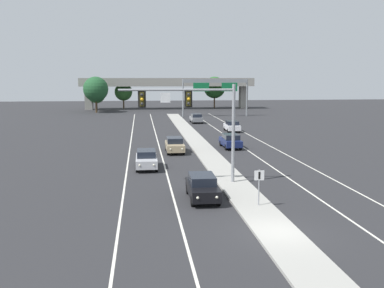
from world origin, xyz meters
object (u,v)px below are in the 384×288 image
(highway_sign_gantry, at_px, (215,86))
(tree_far_left_c, at_px, (96,89))
(tree_far_right_c, at_px, (214,88))
(tree_far_left_a, at_px, (96,94))
(median_sign_post, at_px, (259,182))
(car_oncoming_tan, at_px, (175,145))
(car_oncoming_black, at_px, (202,187))
(overhead_signal_mast, at_px, (197,112))
(car_receding_grey, at_px, (196,118))
(car_receding_navy, at_px, (231,141))
(car_receding_white, at_px, (232,126))
(car_oncoming_silver, at_px, (146,159))
(tree_far_left_b, at_px, (123,92))

(highway_sign_gantry, bearing_deg, tree_far_left_c, 153.43)
(tree_far_right_c, xyz_separation_m, tree_far_left_a, (-29.03, -7.78, -1.27))
(median_sign_post, bearing_deg, car_oncoming_tan, 99.74)
(highway_sign_gantry, relative_size, tree_far_right_c, 1.66)
(car_oncoming_black, bearing_deg, tree_far_left_a, 100.24)
(median_sign_post, xyz_separation_m, car_oncoming_tan, (-3.52, 20.52, -0.77))
(car_oncoming_black, bearing_deg, overhead_signal_mast, 88.38)
(car_oncoming_tan, distance_m, car_receding_grey, 30.75)
(car_oncoming_black, bearing_deg, car_receding_navy, 73.59)
(overhead_signal_mast, height_order, car_oncoming_tan, overhead_signal_mast)
(median_sign_post, distance_m, car_receding_navy, 22.97)
(car_receding_white, bearing_deg, car_oncoming_tan, -119.48)
(car_receding_grey, xyz_separation_m, tree_far_left_a, (-19.70, 29.13, 3.13))
(car_oncoming_tan, relative_size, tree_far_left_c, 0.56)
(car_oncoming_silver, bearing_deg, car_receding_grey, 76.49)
(car_receding_grey, height_order, tree_far_left_c, tree_far_left_c)
(car_receding_navy, relative_size, tree_far_left_c, 0.56)
(car_receding_white, xyz_separation_m, tree_far_left_a, (-23.31, 42.13, 3.13))
(overhead_signal_mast, height_order, tree_far_right_c, tree_far_right_c)
(highway_sign_gantry, xyz_separation_m, tree_far_right_c, (3.97, 24.68, -0.94))
(overhead_signal_mast, relative_size, car_receding_white, 1.86)
(car_oncoming_silver, xyz_separation_m, tree_far_left_b, (-4.63, 75.50, 3.35))
(car_oncoming_black, distance_m, car_oncoming_tan, 18.27)
(car_receding_grey, distance_m, tree_far_left_a, 35.31)
(car_oncoming_silver, xyz_separation_m, tree_far_right_c, (18.48, 74.98, 4.41))
(car_receding_grey, xyz_separation_m, tree_far_right_c, (9.34, 36.91, 4.41))
(car_receding_grey, relative_size, tree_far_left_c, 0.56)
(car_oncoming_tan, relative_size, car_receding_white, 0.99)
(car_receding_grey, height_order, highway_sign_gantry, highway_sign_gantry)
(overhead_signal_mast, relative_size, car_oncoming_silver, 1.87)
(car_oncoming_black, distance_m, tree_far_right_c, 86.74)
(median_sign_post, height_order, highway_sign_gantry, highway_sign_gantry)
(car_oncoming_silver, relative_size, highway_sign_gantry, 0.34)
(highway_sign_gantry, distance_m, tree_far_left_a, 30.31)
(car_oncoming_silver, relative_size, tree_far_right_c, 0.56)
(overhead_signal_mast, bearing_deg, highway_sign_gantry, 79.07)
(car_receding_navy, bearing_deg, overhead_signal_mast, -109.69)
(car_oncoming_black, height_order, tree_far_left_c, tree_far_left_c)
(highway_sign_gantry, relative_size, tree_far_left_b, 2.08)
(overhead_signal_mast, distance_m, tree_far_left_a, 74.95)
(car_oncoming_tan, height_order, highway_sign_gantry, highway_sign_gantry)
(overhead_signal_mast, height_order, car_receding_white, overhead_signal_mast)
(car_receding_navy, distance_m, highway_sign_gantry, 40.79)
(highway_sign_gantry, bearing_deg, median_sign_post, -97.18)
(median_sign_post, height_order, tree_far_left_c, tree_far_left_c)
(car_oncoming_black, distance_m, car_receding_navy, 21.39)
(tree_far_left_b, bearing_deg, car_receding_navy, -77.80)
(tree_far_left_c, bearing_deg, car_receding_white, -58.57)
(median_sign_post, xyz_separation_m, tree_far_left_b, (-11.22, 88.09, 2.59))
(car_receding_navy, distance_m, tree_far_left_b, 66.92)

